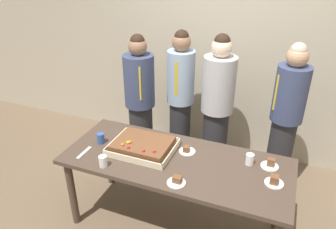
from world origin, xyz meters
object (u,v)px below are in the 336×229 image
object	(u,v)px
plated_slice_near_right	(187,150)
person_serving_front	(140,104)
person_far_right_suit	(180,97)
party_table	(176,168)
drink_cup_middle	(101,138)
sheet_cake	(143,146)
person_striped_tie_right	(285,120)
drink_cup_far_end	(103,161)
person_green_shirt_behind	(217,106)
plated_slice_far_right	(177,181)
plated_slice_far_left	(274,181)
drink_cup_nearest	(250,159)
plated_slice_near_left	(270,164)
cake_server_utensil	(84,153)

from	to	relation	value
plated_slice_near_right	person_serving_front	world-z (taller)	person_serving_front
plated_slice_near_right	person_far_right_suit	world-z (taller)	person_far_right_suit
party_table	drink_cup_middle	bearing A→B (deg)	-179.58
plated_slice_near_right	person_far_right_suit	xyz separation A→B (m)	(-0.40, 0.94, 0.08)
sheet_cake	person_striped_tie_right	distance (m)	1.48
drink_cup_far_end	person_striped_tie_right	xyz separation A→B (m)	(1.38, 1.24, 0.05)
person_green_shirt_behind	plated_slice_far_right	bearing A→B (deg)	25.02
plated_slice_near_right	person_serving_front	xyz separation A→B (m)	(-0.77, 0.62, 0.06)
plated_slice_far_left	drink_cup_far_end	size ratio (longest dim) A/B	1.50
drink_cup_nearest	person_far_right_suit	world-z (taller)	person_far_right_suit
plated_slice_near_left	drink_cup_middle	xyz separation A→B (m)	(-1.54, -0.21, 0.03)
person_striped_tie_right	plated_slice_far_right	bearing A→B (deg)	22.25
person_striped_tie_right	sheet_cake	bearing A→B (deg)	0.02
cake_server_utensil	drink_cup_nearest	bearing A→B (deg)	15.32
person_striped_tie_right	cake_server_utensil	bearing A→B (deg)	-2.50
drink_cup_far_end	drink_cup_nearest	bearing A→B (deg)	23.19
drink_cup_middle	person_green_shirt_behind	distance (m)	1.34
plated_slice_far_left	person_green_shirt_behind	xyz separation A→B (m)	(-0.72, 1.03, 0.06)
drink_cup_far_end	person_striped_tie_right	distance (m)	1.86
cake_server_utensil	person_far_right_suit	world-z (taller)	person_far_right_suit
drink_cup_middle	cake_server_utensil	size ratio (longest dim) A/B	0.50
drink_cup_far_end	plated_slice_far_right	bearing A→B (deg)	2.05
drink_cup_nearest	cake_server_utensil	xyz separation A→B (m)	(-1.42, -0.39, -0.05)
plated_slice_far_right	person_serving_front	world-z (taller)	person_serving_front
plated_slice_far_left	person_far_right_suit	world-z (taller)	person_far_right_suit
party_table	plated_slice_near_left	size ratio (longest dim) A/B	13.36
drink_cup_far_end	person_green_shirt_behind	distance (m)	1.48
plated_slice_far_left	plated_slice_far_right	size ratio (longest dim) A/B	1.00
sheet_cake	drink_cup_middle	world-z (taller)	sheet_cake
plated_slice_near_right	cake_server_utensil	size ratio (longest dim) A/B	0.75
plated_slice_far_left	drink_cup_nearest	bearing A→B (deg)	139.38
drink_cup_nearest	drink_cup_far_end	size ratio (longest dim) A/B	1.00
drink_cup_middle	person_striped_tie_right	distance (m)	1.85
drink_cup_far_end	person_green_shirt_behind	xyz separation A→B (m)	(0.65, 1.33, 0.04)
sheet_cake	plated_slice_near_left	world-z (taller)	sheet_cake
party_table	drink_cup_far_end	size ratio (longest dim) A/B	20.04
person_serving_front	person_striped_tie_right	size ratio (longest dim) A/B	0.98
drink_cup_nearest	person_serving_front	size ratio (longest dim) A/B	0.06
sheet_cake	person_serving_front	xyz separation A→B (m)	(-0.39, 0.73, 0.04)
plated_slice_near_right	drink_cup_middle	world-z (taller)	drink_cup_middle
drink_cup_middle	plated_slice_far_left	bearing A→B (deg)	-0.38
plated_slice_near_right	plated_slice_far_left	size ratio (longest dim) A/B	1.00
person_striped_tie_right	person_far_right_suit	distance (m)	1.20
drink_cup_middle	plated_slice_far_right	bearing A→B (deg)	-18.14
plated_slice_near_left	drink_cup_nearest	xyz separation A→B (m)	(-0.17, -0.03, 0.03)
sheet_cake	drink_cup_far_end	size ratio (longest dim) A/B	5.78
plated_slice_far_right	sheet_cake	bearing A→B (deg)	144.31
drink_cup_nearest	sheet_cake	bearing A→B (deg)	-171.49
plated_slice_far_right	cake_server_utensil	bearing A→B (deg)	175.06
plated_slice_near_left	plated_slice_far_left	world-z (taller)	same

